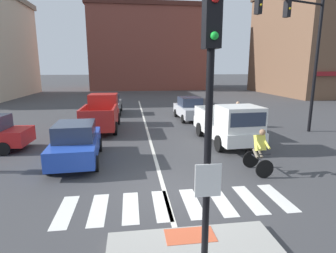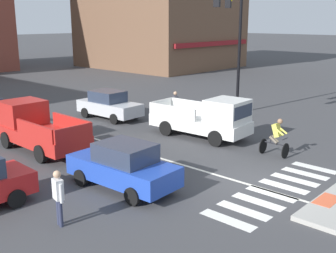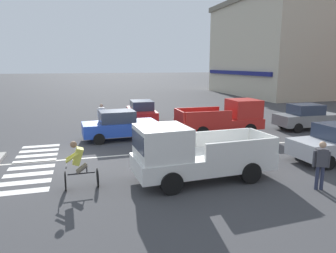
# 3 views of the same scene
# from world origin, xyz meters

# --- Properties ---
(ground_plane) EXTENTS (300.00, 300.00, 0.00)m
(ground_plane) POSITION_xyz_m (0.00, 0.00, 0.00)
(ground_plane) COLOR #3D3D3F
(tactile_pad_front) EXTENTS (1.10, 0.60, 0.01)m
(tactile_pad_front) POSITION_xyz_m (0.00, -2.58, 0.15)
(tactile_pad_front) COLOR #DB5B38
(tactile_pad_front) RESTS_ON traffic_island
(signal_pole) EXTENTS (0.44, 0.38, 4.75)m
(signal_pole) POSITION_xyz_m (0.00, -3.75, 3.01)
(signal_pole) COLOR black
(signal_pole) RESTS_ON traffic_island
(crosswalk_stripe_a) EXTENTS (0.44, 1.80, 0.01)m
(crosswalk_stripe_a) POSITION_xyz_m (-3.03, -0.86, 0.00)
(crosswalk_stripe_a) COLOR silver
(crosswalk_stripe_a) RESTS_ON ground
(crosswalk_stripe_b) EXTENTS (0.44, 1.80, 0.01)m
(crosswalk_stripe_b) POSITION_xyz_m (-2.17, -0.86, 0.00)
(crosswalk_stripe_b) COLOR silver
(crosswalk_stripe_b) RESTS_ON ground
(crosswalk_stripe_c) EXTENTS (0.44, 1.80, 0.01)m
(crosswalk_stripe_c) POSITION_xyz_m (-1.30, -0.86, 0.00)
(crosswalk_stripe_c) COLOR silver
(crosswalk_stripe_c) RESTS_ON ground
(crosswalk_stripe_d) EXTENTS (0.44, 1.80, 0.01)m
(crosswalk_stripe_d) POSITION_xyz_m (-0.43, -0.86, 0.00)
(crosswalk_stripe_d) COLOR silver
(crosswalk_stripe_d) RESTS_ON ground
(crosswalk_stripe_e) EXTENTS (0.44, 1.80, 0.01)m
(crosswalk_stripe_e) POSITION_xyz_m (0.43, -0.86, 0.00)
(crosswalk_stripe_e) COLOR silver
(crosswalk_stripe_e) RESTS_ON ground
(crosswalk_stripe_f) EXTENTS (0.44, 1.80, 0.01)m
(crosswalk_stripe_f) POSITION_xyz_m (1.30, -0.86, 0.00)
(crosswalk_stripe_f) COLOR silver
(crosswalk_stripe_f) RESTS_ON ground
(crosswalk_stripe_g) EXTENTS (0.44, 1.80, 0.01)m
(crosswalk_stripe_g) POSITION_xyz_m (2.17, -0.86, 0.00)
(crosswalk_stripe_g) COLOR silver
(crosswalk_stripe_g) RESTS_ON ground
(crosswalk_stripe_h) EXTENTS (0.44, 1.80, 0.01)m
(crosswalk_stripe_h) POSITION_xyz_m (3.03, -0.86, 0.00)
(crosswalk_stripe_h) COLOR silver
(crosswalk_stripe_h) RESTS_ON ground
(lane_centre_line) EXTENTS (0.14, 28.00, 0.01)m
(lane_centre_line) POSITION_xyz_m (-0.25, 10.00, 0.00)
(lane_centre_line) COLOR silver
(lane_centre_line) RESTS_ON ground
(traffic_light_mast) EXTENTS (4.73, 1.72, 7.43)m
(traffic_light_mast) POSITION_xyz_m (8.10, 6.60, 5.10)
(traffic_light_mast) COLOR black
(traffic_light_mast) RESTS_ON ground
(building_corner_left) EXTENTS (20.09, 14.46, 14.17)m
(building_corner_left) POSITION_xyz_m (2.03, 45.21, 7.11)
(building_corner_left) COLOR brown
(building_corner_left) RESTS_ON ground
(building_far_block) EXTENTS (15.10, 16.94, 14.95)m
(building_far_block) POSITION_xyz_m (26.30, 29.71, 7.49)
(building_far_block) COLOR brown
(building_far_block) RESTS_ON ground
(car_blue_westbound_near) EXTENTS (2.00, 4.18, 1.64)m
(car_blue_westbound_near) POSITION_xyz_m (-3.45, 3.25, 0.81)
(car_blue_westbound_near) COLOR #2347B7
(car_blue_westbound_near) RESTS_ON ground
(car_grey_westbound_distant) EXTENTS (1.91, 4.13, 1.64)m
(car_grey_westbound_distant) POSITION_xyz_m (-2.92, 15.34, 0.81)
(car_grey_westbound_distant) COLOR slate
(car_grey_westbound_distant) RESTS_ON ground
(car_silver_eastbound_far) EXTENTS (1.97, 4.17, 1.64)m
(car_silver_eastbound_far) POSITION_xyz_m (3.15, 11.90, 0.81)
(car_silver_eastbound_far) COLOR silver
(car_silver_eastbound_far) RESTS_ON ground
(pickup_truck_red_westbound_far) EXTENTS (2.12, 5.13, 2.08)m
(pickup_truck_red_westbound_far) POSITION_xyz_m (-3.02, 9.63, 0.98)
(pickup_truck_red_westbound_far) COLOR red
(pickup_truck_red_westbound_far) RESTS_ON ground
(pickup_truck_white_eastbound_mid) EXTENTS (2.26, 5.19, 2.08)m
(pickup_truck_white_eastbound_mid) POSITION_xyz_m (3.62, 4.96, 0.98)
(pickup_truck_white_eastbound_mid) COLOR white
(pickup_truck_white_eastbound_mid) RESTS_ON ground
(cyclist) EXTENTS (0.69, 1.11, 1.68)m
(cyclist) POSITION_xyz_m (3.32, 1.05, 0.87)
(cyclist) COLOR black
(cyclist) RESTS_ON ground
(pedestrian_waiting_far_side) EXTENTS (0.35, 0.51, 1.67)m
(pedestrian_waiting_far_side) POSITION_xyz_m (5.58, 8.80, 0.98)
(pedestrian_waiting_far_side) COLOR #2D334C
(pedestrian_waiting_far_side) RESTS_ON ground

